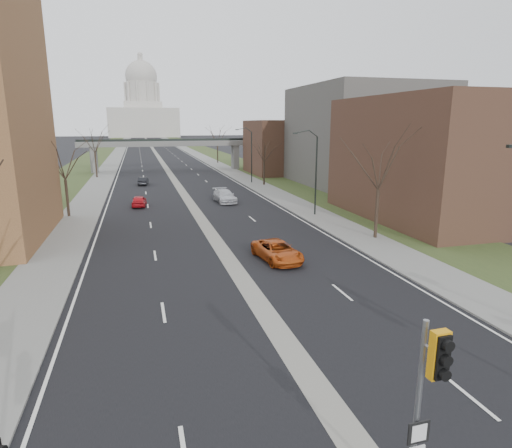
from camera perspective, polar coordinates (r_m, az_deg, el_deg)
name	(u,v)px	position (r m, az deg, el deg)	size (l,w,h in m)	color
road_surface	(154,151)	(159.10, -13.43, 9.50)	(20.00, 600.00, 0.01)	black
median_strip	(154,151)	(159.10, -13.43, 9.49)	(1.20, 600.00, 0.02)	gray
sidewalk_right	(188,150)	(159.98, -9.07, 9.73)	(4.00, 600.00, 0.12)	gray
sidewalk_left	(119,151)	(159.11, -17.80, 9.25)	(4.00, 600.00, 0.12)	gray
grass_verge_right	(204,150)	(160.76, -6.92, 9.81)	(8.00, 600.00, 0.10)	#2A3A1B
grass_verge_left	(101,151)	(159.46, -19.98, 9.09)	(8.00, 600.00, 0.10)	#2A3A1B
commercial_block_near	(445,158)	(47.40, 23.88, 8.01)	(16.00, 20.00, 12.00)	brown
commercial_block_mid	(362,136)	(69.51, 14.01, 11.29)	(18.00, 22.00, 15.00)	#514F4A
commercial_block_far	(287,147)	(83.59, 4.15, 10.18)	(14.00, 14.00, 10.00)	brown
pedestrian_bridge	(167,147)	(89.02, -11.79, 10.03)	(34.00, 3.00, 6.45)	slate
capitol	(143,111)	(328.90, -14.81, 14.42)	(48.00, 42.00, 55.75)	beige
streetlight_mid	(309,149)	(44.10, 7.13, 9.96)	(2.61, 0.20, 8.70)	black
streetlight_far	(247,140)	(68.83, -1.26, 11.20)	(2.61, 0.20, 8.70)	black
tree_left_b	(63,156)	(47.38, -24.34, 8.24)	(6.75, 6.75, 8.81)	#382B21
tree_left_c	(94,138)	(81.07, -20.83, 10.73)	(7.65, 7.65, 9.99)	#382B21
tree_right_a	(380,159)	(36.11, 16.22, 8.33)	(7.20, 7.20, 9.40)	#382B21
tree_right_b	(264,148)	(66.52, 1.09, 10.15)	(6.30, 6.30, 8.22)	#382B21
tree_right_c	(217,134)	(105.43, -5.20, 11.90)	(7.65, 7.65, 9.99)	#382B21
signal_pole_median	(428,388)	(11.10, 22.00, -19.65)	(0.59, 0.83, 5.09)	gray
car_left_near	(139,201)	(51.56, -15.33, 2.99)	(1.53, 3.81, 1.30)	red
car_left_far	(143,181)	(69.78, -14.80, 5.57)	(1.31, 3.75, 1.24)	black
car_right_near	(277,251)	(30.10, 2.84, -3.60)	(2.29, 4.97, 1.38)	#B34713
car_right_mid	(225,196)	(52.60, -4.22, 3.75)	(2.15, 5.28, 1.53)	#BABCC3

